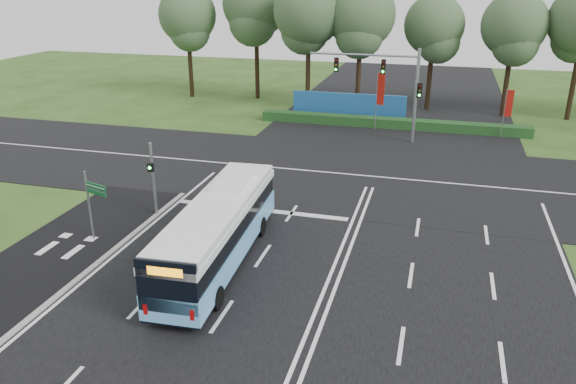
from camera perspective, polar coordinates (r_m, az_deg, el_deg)
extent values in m
plane|color=#294517|center=(24.92, 4.74, -7.50)|extent=(120.00, 120.00, 0.00)
cube|color=black|center=(24.91, 4.74, -7.46)|extent=(20.00, 120.00, 0.04)
cube|color=black|center=(35.78, 8.40, 1.57)|extent=(120.00, 14.00, 0.05)
cube|color=black|center=(27.41, -23.38, -6.43)|extent=(5.00, 18.00, 0.06)
cube|color=gray|center=(26.04, -19.20, -7.22)|extent=(0.25, 18.00, 0.12)
cube|color=#64ADE7|center=(24.79, -6.99, -5.19)|extent=(2.90, 11.11, 1.01)
cube|color=black|center=(25.00, -6.94, -6.13)|extent=(2.88, 11.05, 0.27)
cube|color=black|center=(24.40, -7.08, -3.26)|extent=(2.80, 10.94, 0.87)
cube|color=white|center=(24.18, -7.14, -2.07)|extent=(2.90, 11.11, 0.32)
cube|color=white|center=(24.05, -7.18, -1.37)|extent=(2.83, 10.67, 0.32)
cube|color=white|center=(25.97, -5.57, 1.09)|extent=(1.62, 2.83, 0.23)
cube|color=black|center=(19.92, -12.20, -9.47)|extent=(2.23, 0.24, 2.02)
cube|color=orange|center=(19.57, -12.39, -7.91)|extent=(1.28, 0.13, 0.32)
cylinder|color=black|center=(27.99, -6.96, -3.12)|extent=(0.31, 0.97, 0.95)
cylinder|color=black|center=(27.40, -2.74, -3.52)|extent=(0.31, 0.97, 0.95)
cylinder|color=black|center=(22.58, -12.41, -9.86)|extent=(0.31, 0.97, 0.95)
cylinder|color=black|center=(21.86, -7.21, -10.63)|extent=(0.31, 0.97, 0.95)
cylinder|color=gray|center=(29.96, -13.51, 1.23)|extent=(0.16, 0.16, 3.98)
cube|color=black|center=(29.57, -13.79, 2.45)|extent=(0.36, 0.29, 0.45)
sphere|color=#19F233|center=(29.49, -13.89, 2.39)|extent=(0.16, 0.16, 0.16)
cylinder|color=gray|center=(28.02, -19.53, -1.38)|extent=(0.11, 0.11, 3.51)
cube|color=#0D4924|center=(27.12, -18.97, 0.54)|extent=(1.27, 0.46, 0.26)
cube|color=#0D4924|center=(27.22, -18.89, -0.06)|extent=(1.27, 0.46, 0.19)
cube|color=white|center=(27.09, -19.01, 0.51)|extent=(1.17, 0.39, 0.04)
cylinder|color=gray|center=(46.46, 8.98, 9.12)|extent=(0.07, 0.07, 4.73)
cube|color=#A1150D|center=(46.09, 9.42, 10.27)|extent=(0.59, 0.30, 2.52)
cylinder|color=gray|center=(46.60, 21.08, 7.44)|extent=(0.06, 0.06, 3.85)
cube|color=#A1150D|center=(46.42, 21.57, 8.36)|extent=(0.51, 0.12, 2.05)
cylinder|color=gray|center=(42.90, 12.85, 9.40)|extent=(0.24, 0.24, 7.00)
cylinder|color=gray|center=(42.78, 7.68, 13.65)|extent=(8.00, 0.16, 0.16)
cube|color=black|center=(42.71, 9.66, 12.44)|extent=(0.32, 0.28, 1.05)
cube|color=black|center=(43.20, 4.94, 12.76)|extent=(0.32, 0.28, 1.05)
cube|color=black|center=(42.79, 13.24, 10.02)|extent=(0.32, 0.28, 1.05)
cube|color=#153C1A|center=(47.60, 10.42, 6.89)|extent=(22.00, 1.20, 0.80)
cube|color=#1A518D|center=(50.33, 6.18, 8.72)|extent=(10.00, 0.30, 2.20)
cylinder|color=black|center=(59.56, -9.93, 13.19)|extent=(0.44, 0.44, 7.75)
sphere|color=#3B5834|center=(59.13, -10.20, 17.30)|extent=(5.71, 5.71, 5.71)
cylinder|color=black|center=(57.92, -3.19, 13.78)|extent=(0.44, 0.44, 8.82)
sphere|color=#3B5834|center=(57.49, -3.29, 18.60)|extent=(6.50, 6.50, 6.50)
cylinder|color=black|center=(52.54, 2.05, 12.84)|extent=(0.44, 0.44, 8.48)
sphere|color=#3B5834|center=(52.06, 2.12, 17.95)|extent=(6.25, 6.25, 6.25)
cylinder|color=black|center=(52.44, 7.21, 12.51)|extent=(0.44, 0.44, 8.18)
sphere|color=#3B5834|center=(51.95, 7.45, 17.44)|extent=(6.03, 6.03, 6.03)
cylinder|color=black|center=(54.48, 14.23, 11.88)|extent=(0.44, 0.44, 7.28)
sphere|color=#3B5834|center=(54.01, 14.63, 16.08)|extent=(5.36, 5.36, 5.36)
cylinder|color=black|center=(53.80, 21.41, 11.11)|extent=(0.44, 0.44, 7.52)
sphere|color=#3B5834|center=(53.32, 22.02, 15.49)|extent=(5.54, 5.54, 5.54)
cylinder|color=black|center=(54.72, 27.14, 10.66)|extent=(0.44, 0.44, 8.01)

